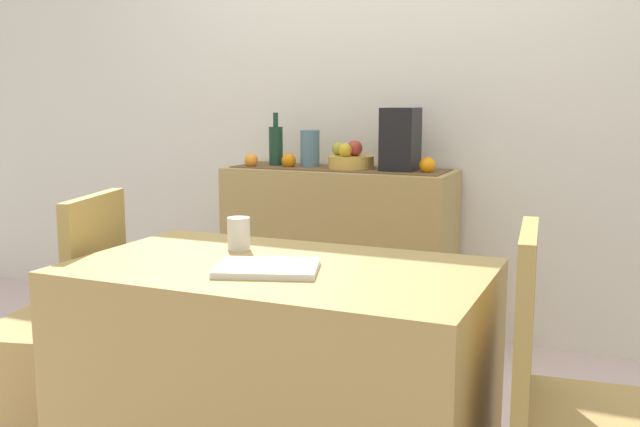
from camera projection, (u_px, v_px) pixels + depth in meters
name	position (u px, v px, depth m)	size (l,w,h in m)	color
ground_plane	(288.00, 415.00, 2.81)	(6.40, 6.40, 0.02)	beige
room_wall_rear	(387.00, 72.00, 3.66)	(6.40, 0.06, 2.70)	silver
sideboard_console	(339.00, 254.00, 3.63)	(1.14, 0.42, 0.87)	tan
table_runner	(339.00, 168.00, 3.56)	(1.07, 0.32, 0.01)	brown
fruit_bowl	(351.00, 162.00, 3.53)	(0.23, 0.23, 0.06)	gold
apple_front	(355.00, 148.00, 3.51)	(0.08, 0.08, 0.08)	#A6382F
apple_center	(345.00, 150.00, 3.47)	(0.07, 0.07, 0.07)	gold
apple_rear	(338.00, 149.00, 3.56)	(0.07, 0.07, 0.07)	#9A9D30
apple_right	(355.00, 148.00, 3.58)	(0.07, 0.07, 0.07)	red
wine_bottle	(276.00, 145.00, 3.68)	(0.07, 0.07, 0.28)	#183927
coffee_maker	(400.00, 140.00, 3.42)	(0.16, 0.18, 0.30)	black
ceramic_vase	(310.00, 149.00, 3.61)	(0.10, 0.10, 0.19)	slate
orange_loose_far	(289.00, 161.00, 3.61)	(0.07, 0.07, 0.07)	orange
orange_loose_near_bowl	(251.00, 160.00, 3.65)	(0.07, 0.07, 0.07)	orange
orange_loose_mid	(427.00, 165.00, 3.35)	(0.08, 0.08, 0.08)	orange
dining_table	(279.00, 386.00, 2.14)	(1.20, 0.70, 0.74)	#AB8C4D
open_book	(267.00, 268.00, 2.00)	(0.28, 0.21, 0.02)	white
coffee_cup	(239.00, 234.00, 2.28)	(0.07, 0.07, 0.10)	silver
chair_near_window	(58.00, 375.00, 2.50)	(0.49, 0.49, 0.90)	tan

